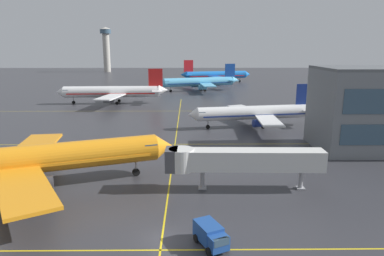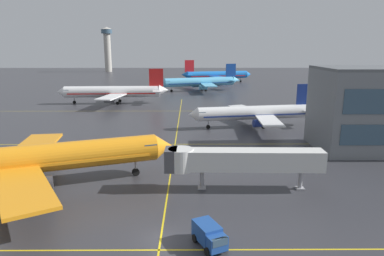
% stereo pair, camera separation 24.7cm
% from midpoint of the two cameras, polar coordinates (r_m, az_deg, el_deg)
% --- Properties ---
extents(ground_plane, '(600.00, 600.00, 0.00)m').
position_cam_midpoint_polar(ground_plane, '(36.69, -5.14, -17.59)').
color(ground_plane, '#333338').
extents(airliner_front_gate, '(37.26, 31.90, 11.93)m').
position_cam_midpoint_polar(airliner_front_gate, '(51.27, -24.64, -4.72)').
color(airliner_front_gate, orange).
rests_on(airliner_front_gate, ground).
extents(airliner_second_row, '(32.39, 27.59, 10.09)m').
position_cam_midpoint_polar(airliner_second_row, '(84.72, 10.21, 2.48)').
color(airliner_second_row, white).
rests_on(airliner_second_row, ground).
extents(airliner_third_row, '(37.67, 32.48, 11.72)m').
position_cam_midpoint_polar(airliner_third_row, '(121.48, -12.81, 5.78)').
color(airliner_third_row, white).
rests_on(airliner_third_row, ground).
extents(airliner_far_left_stand, '(36.50, 31.18, 11.60)m').
position_cam_midpoint_polar(airliner_far_left_stand, '(153.94, 1.27, 7.55)').
color(airliner_far_left_stand, '#5BB7E5').
rests_on(airliner_far_left_stand, ground).
extents(airliner_far_right_stand, '(38.93, 33.09, 12.20)m').
position_cam_midpoint_polar(airliner_far_right_stand, '(190.65, 3.82, 8.64)').
color(airliner_far_right_stand, blue).
rests_on(airliner_far_right_stand, ground).
extents(taxiway_markings, '(163.47, 121.89, 0.01)m').
position_cam_midpoint_polar(taxiway_markings, '(69.03, -2.90, -2.66)').
color(taxiway_markings, yellow).
rests_on(taxiway_markings, ground).
extents(service_truck_catering, '(3.46, 4.50, 2.10)m').
position_cam_midpoint_polar(service_truck_catering, '(34.89, 2.90, -17.05)').
color(service_truck_catering, '#1E4793').
rests_on(service_truck_catering, ground).
extents(jet_bridge, '(21.08, 3.44, 5.58)m').
position_cam_midpoint_polar(jet_bridge, '(46.86, 6.67, -5.21)').
color(jet_bridge, silver).
rests_on(jet_bridge, ground).
extents(control_tower, '(8.82, 8.82, 34.09)m').
position_cam_midpoint_polar(control_tower, '(285.30, -13.88, 12.93)').
color(control_tower, '#ADA89E').
rests_on(control_tower, ground).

